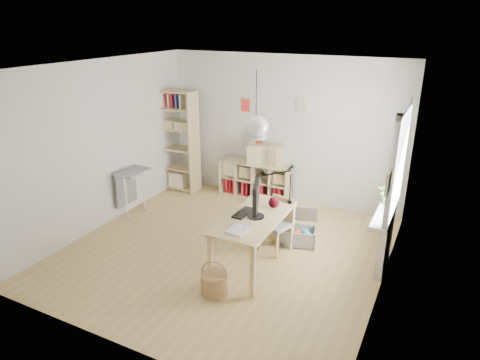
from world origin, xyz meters
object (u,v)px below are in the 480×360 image
at_px(desk, 255,222).
at_px(monitor, 256,197).
at_px(cube_shelf, 255,182).
at_px(tall_bookshelf, 177,137).
at_px(drawer_chest, 265,154).
at_px(storage_chest, 300,232).
at_px(chair, 278,221).

bearing_deg(desk, monitor, -26.44).
bearing_deg(cube_shelf, tall_bookshelf, -169.81).
bearing_deg(desk, tall_bookshelf, 142.99).
xyz_separation_m(tall_bookshelf, drawer_chest, (1.78, 0.24, -0.18)).
distance_m(desk, storage_chest, 1.08).
height_order(desk, tall_bookshelf, tall_bookshelf).
distance_m(cube_shelf, storage_chest, 1.93).
bearing_deg(drawer_chest, chair, -81.81).
bearing_deg(tall_bookshelf, storage_chest, -19.63).
relative_size(tall_bookshelf, chair, 2.47).
bearing_deg(monitor, tall_bookshelf, 122.70).
relative_size(desk, cube_shelf, 1.07).
height_order(cube_shelf, storage_chest, cube_shelf).
xyz_separation_m(desk, chair, (0.12, 0.56, -0.20)).
bearing_deg(chair, storage_chest, 70.90).
xyz_separation_m(desk, cube_shelf, (-1.02, 2.23, -0.36)).
relative_size(cube_shelf, storage_chest, 2.11).
height_order(cube_shelf, chair, chair).
bearing_deg(tall_bookshelf, monitor, -36.94).
height_order(desk, storage_chest, desk).
bearing_deg(chair, desk, -86.45).
xyz_separation_m(cube_shelf, storage_chest, (1.39, -1.33, -0.13)).
xyz_separation_m(chair, monitor, (-0.10, -0.57, 0.58)).
relative_size(chair, monitor, 1.42).
relative_size(desk, drawer_chest, 2.26).
distance_m(tall_bookshelf, storage_chest, 3.27).
xyz_separation_m(desk, monitor, (0.02, -0.01, 0.38)).
height_order(tall_bookshelf, storage_chest, tall_bookshelf).
distance_m(desk, cube_shelf, 2.48).
relative_size(monitor, drawer_chest, 0.86).
xyz_separation_m(storage_chest, monitor, (-0.35, -0.91, 0.86)).
xyz_separation_m(desk, storage_chest, (0.37, 0.90, -0.48)).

